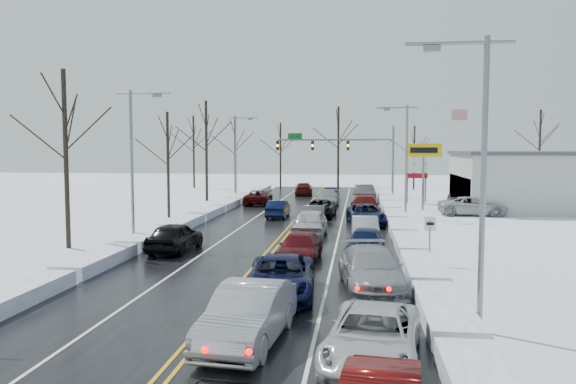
# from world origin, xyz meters

# --- Properties ---
(ground) EXTENTS (160.00, 160.00, 0.00)m
(ground) POSITION_xyz_m (0.00, 0.00, 0.00)
(ground) COLOR white
(ground) RESTS_ON ground
(road_surface) EXTENTS (14.00, 84.00, 0.01)m
(road_surface) POSITION_xyz_m (0.00, 2.00, 0.01)
(road_surface) COLOR black
(road_surface) RESTS_ON ground
(snow_bank_left) EXTENTS (1.60, 72.00, 0.62)m
(snow_bank_left) POSITION_xyz_m (-7.60, 2.00, 0.00)
(snow_bank_left) COLOR white
(snow_bank_left) RESTS_ON ground
(snow_bank_right) EXTENTS (1.60, 72.00, 0.62)m
(snow_bank_right) POSITION_xyz_m (7.60, 2.00, 0.00)
(snow_bank_right) COLOR white
(snow_bank_right) RESTS_ON ground
(traffic_signal_mast) EXTENTS (13.28, 0.39, 8.00)m
(traffic_signal_mast) POSITION_xyz_m (3.45, 27.99, 5.48)
(traffic_signal_mast) COLOR slate
(traffic_signal_mast) RESTS_ON ground
(tires_plus_sign) EXTENTS (3.20, 0.34, 6.00)m
(tires_plus_sign) POSITION_xyz_m (10.50, 15.99, 4.99)
(tires_plus_sign) COLOR slate
(tires_plus_sign) RESTS_ON ground
(used_vehicles_sign) EXTENTS (2.20, 0.22, 4.65)m
(used_vehicles_sign) POSITION_xyz_m (10.50, 22.00, 3.32)
(used_vehicles_sign) COLOR slate
(used_vehicles_sign) RESTS_ON ground
(speed_limit_sign) EXTENTS (0.55, 0.09, 2.35)m
(speed_limit_sign) POSITION_xyz_m (8.20, -8.00, 1.63)
(speed_limit_sign) COLOR slate
(speed_limit_sign) RESTS_ON ground
(flagpole) EXTENTS (1.87, 1.20, 10.00)m
(flagpole) POSITION_xyz_m (15.17, 30.00, 5.93)
(flagpole) COLOR silver
(flagpole) RESTS_ON ground
(dealership_building) EXTENTS (20.40, 12.40, 5.30)m
(dealership_building) POSITION_xyz_m (23.98, 18.00, 2.66)
(dealership_building) COLOR #B4B4AF
(dealership_building) RESTS_ON ground
(streetlight_se) EXTENTS (3.20, 0.25, 9.00)m
(streetlight_se) POSITION_xyz_m (8.30, -18.00, 5.31)
(streetlight_se) COLOR slate
(streetlight_se) RESTS_ON ground
(streetlight_ne) EXTENTS (3.20, 0.25, 9.00)m
(streetlight_ne) POSITION_xyz_m (8.30, 10.00, 5.31)
(streetlight_ne) COLOR slate
(streetlight_ne) RESTS_ON ground
(streetlight_sw) EXTENTS (3.20, 0.25, 9.00)m
(streetlight_sw) POSITION_xyz_m (-8.30, -4.00, 5.31)
(streetlight_sw) COLOR slate
(streetlight_sw) RESTS_ON ground
(streetlight_nw) EXTENTS (3.20, 0.25, 9.00)m
(streetlight_nw) POSITION_xyz_m (-8.30, 24.00, 5.31)
(streetlight_nw) COLOR slate
(streetlight_nw) RESTS_ON ground
(tree_left_b) EXTENTS (4.00, 4.00, 10.00)m
(tree_left_b) POSITION_xyz_m (-11.50, -6.00, 6.99)
(tree_left_b) COLOR #2D231C
(tree_left_b) RESTS_ON ground
(tree_left_c) EXTENTS (3.40, 3.40, 8.50)m
(tree_left_c) POSITION_xyz_m (-10.50, 8.00, 5.94)
(tree_left_c) COLOR #2D231C
(tree_left_c) RESTS_ON ground
(tree_left_d) EXTENTS (4.20, 4.20, 10.50)m
(tree_left_d) POSITION_xyz_m (-11.20, 22.00, 7.33)
(tree_left_d) COLOR #2D231C
(tree_left_d) RESTS_ON ground
(tree_left_e) EXTENTS (3.80, 3.80, 9.50)m
(tree_left_e) POSITION_xyz_m (-10.80, 34.00, 6.64)
(tree_left_e) COLOR #2D231C
(tree_left_e) RESTS_ON ground
(tree_far_a) EXTENTS (4.00, 4.00, 10.00)m
(tree_far_a) POSITION_xyz_m (-18.00, 40.00, 6.99)
(tree_far_a) COLOR #2D231C
(tree_far_a) RESTS_ON ground
(tree_far_b) EXTENTS (3.60, 3.60, 9.00)m
(tree_far_b) POSITION_xyz_m (-6.00, 41.00, 6.29)
(tree_far_b) COLOR #2D231C
(tree_far_b) RESTS_ON ground
(tree_far_c) EXTENTS (4.40, 4.40, 11.00)m
(tree_far_c) POSITION_xyz_m (2.00, 39.00, 7.68)
(tree_far_c) COLOR #2D231C
(tree_far_c) RESTS_ON ground
(tree_far_d) EXTENTS (3.40, 3.40, 8.50)m
(tree_far_d) POSITION_xyz_m (12.00, 40.50, 5.94)
(tree_far_d) COLOR #2D231C
(tree_far_d) RESTS_ON ground
(tree_far_e) EXTENTS (4.20, 4.20, 10.50)m
(tree_far_e) POSITION_xyz_m (28.00, 41.00, 7.33)
(tree_far_e) COLOR #2D231C
(tree_far_e) RESTS_ON ground
(queued_car_1) EXTENTS (2.30, 5.33, 1.71)m
(queued_car_1) POSITION_xyz_m (1.61, -19.88, 0.00)
(queued_car_1) COLOR #A3A5AA
(queued_car_1) RESTS_ON ground
(queued_car_2) EXTENTS (2.92, 5.66, 1.53)m
(queued_car_2) POSITION_xyz_m (1.82, -14.73, 0.00)
(queued_car_2) COLOR black
(queued_car_2) RESTS_ON ground
(queued_car_3) EXTENTS (2.17, 4.85, 1.38)m
(queued_car_3) POSITION_xyz_m (1.86, -8.03, 0.00)
(queued_car_3) COLOR #47090E
(queued_car_3) RESTS_ON ground
(queued_car_4) EXTENTS (2.17, 5.11, 1.72)m
(queued_car_4) POSITION_xyz_m (1.69, -0.44, 0.00)
(queued_car_4) COLOR silver
(queued_car_4) RESTS_ON ground
(queued_car_5) EXTENTS (1.71, 4.53, 1.48)m
(queued_car_5) POSITION_xyz_m (1.56, 4.18, 0.00)
(queued_car_5) COLOR #3E4043
(queued_car_5) RESTS_ON ground
(queued_car_6) EXTENTS (2.60, 5.18, 1.41)m
(queued_car_6) POSITION_xyz_m (1.60, 9.79, 0.00)
(queued_car_6) COLOR black
(queued_car_6) RESTS_ON ground
(queued_car_7) EXTENTS (2.31, 5.30, 1.52)m
(queued_car_7) POSITION_xyz_m (1.74, 18.23, 0.00)
(queued_car_7) COLOR gray
(queued_car_7) RESTS_ON ground
(queued_car_8) EXTENTS (1.96, 4.53, 1.52)m
(queued_car_8) POSITION_xyz_m (1.72, 23.77, 0.00)
(queued_car_8) COLOR black
(queued_car_8) RESTS_ON ground
(queued_car_10) EXTENTS (3.01, 5.43, 1.44)m
(queued_car_10) POSITION_xyz_m (5.16, -20.96, 0.00)
(queued_car_10) COLOR silver
(queued_car_10) RESTS_ON ground
(queued_car_11) EXTENTS (3.02, 5.93, 1.65)m
(queued_car_11) POSITION_xyz_m (5.29, -13.20, 0.00)
(queued_car_11) COLOR #909397
(queued_car_11) RESTS_ON ground
(queued_car_12) EXTENTS (2.29, 4.64, 1.52)m
(queued_car_12) POSITION_xyz_m (5.12, -6.44, 0.00)
(queued_car_12) COLOR black
(queued_car_12) RESTS_ON ground
(queued_car_13) EXTENTS (1.72, 4.51, 1.47)m
(queued_car_13) POSITION_xyz_m (5.15, -1.47, 0.00)
(queued_car_13) COLOR #9B9EA3
(queued_car_13) RESTS_ON ground
(queued_car_14) EXTENTS (3.07, 5.65, 1.50)m
(queued_car_14) POSITION_xyz_m (5.28, 5.71, 0.00)
(queued_car_14) COLOR black
(queued_car_14) RESTS_ON ground
(queued_car_15) EXTENTS (2.49, 5.88, 1.69)m
(queued_car_15) POSITION_xyz_m (5.27, 10.63, 0.00)
(queued_car_15) COLOR #470C09
(queued_car_15) RESTS_ON ground
(queued_car_16) EXTENTS (1.58, 3.89, 1.32)m
(queued_car_16) POSITION_xyz_m (5.13, 16.06, 0.00)
(queued_car_16) COLOR silver
(queued_car_16) RESTS_ON ground
(queued_car_17) EXTENTS (2.39, 5.33, 1.70)m
(queued_car_17) POSITION_xyz_m (5.36, 24.30, 0.00)
(queued_car_17) COLOR #474A4D
(queued_car_17) RESTS_ON ground
(oncoming_car_0) EXTENTS (1.51, 4.29, 1.41)m
(oncoming_car_0) POSITION_xyz_m (-1.69, 9.00, 0.00)
(oncoming_car_0) COLOR black
(oncoming_car_0) RESTS_ON ground
(oncoming_car_1) EXTENTS (2.59, 5.28, 1.45)m
(oncoming_car_1) POSITION_xyz_m (-5.10, 18.94, 0.00)
(oncoming_car_1) COLOR #44090A
(oncoming_car_1) RESTS_ON ground
(oncoming_car_2) EXTENTS (2.49, 5.25, 1.48)m
(oncoming_car_2) POSITION_xyz_m (-1.74, 30.41, 0.00)
(oncoming_car_2) COLOR #440D09
(oncoming_car_2) RESTS_ON ground
(oncoming_car_3) EXTENTS (2.18, 4.89, 1.63)m
(oncoming_car_3) POSITION_xyz_m (-5.16, -6.30, 0.00)
(oncoming_car_3) COLOR black
(oncoming_car_3) RESTS_ON ground
(parked_car_0) EXTENTS (5.68, 2.68, 1.57)m
(parked_car_0) POSITION_xyz_m (14.20, 12.53, 0.00)
(parked_car_0) COLOR #B8B8BA
(parked_car_0) RESTS_ON ground
(parked_car_1) EXTENTS (1.95, 4.78, 1.39)m
(parked_car_1) POSITION_xyz_m (16.96, 14.88, 0.00)
(parked_car_1) COLOR black
(parked_car_1) RESTS_ON ground
(parked_car_2) EXTENTS (2.33, 4.88, 1.61)m
(parked_car_2) POSITION_xyz_m (14.92, 22.03, 0.00)
(parked_car_2) COLOR #393C3E
(parked_car_2) RESTS_ON ground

